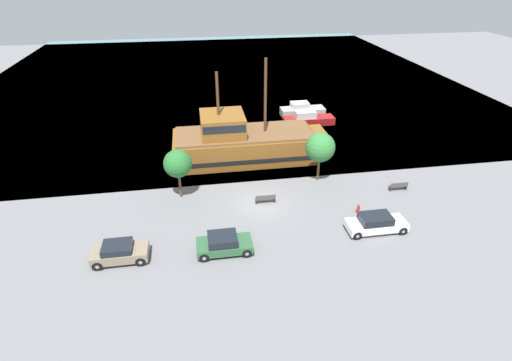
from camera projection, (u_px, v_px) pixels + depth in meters
name	position (u px, v px, depth m)	size (l,w,h in m)	color
ground_plane	(261.00, 203.00, 34.83)	(160.00, 160.00, 0.00)	slate
water_surface	(219.00, 75.00, 72.70)	(80.00, 80.00, 0.00)	slate
pirate_ship	(243.00, 142.00, 41.75)	(15.94, 5.87, 10.42)	brown
moored_boat_dockside	(302.00, 110.00, 53.88)	(5.89, 2.10, 1.83)	#B7B2A8
moored_boat_outer	(308.00, 119.00, 51.07)	(6.50, 1.98, 1.76)	maroon
parked_car_curb_front	(376.00, 223.00, 31.01)	(4.66, 1.86, 1.45)	white
parked_car_curb_mid	(120.00, 252.00, 27.99)	(3.87, 1.92, 1.40)	#7F705B
parked_car_curb_rear	(224.00, 244.00, 28.80)	(4.02, 2.00, 1.44)	#2D5B38
fire_hydrant	(358.00, 208.00, 33.39)	(0.42, 0.25, 0.76)	red
bench_promenade_east	(399.00, 186.00, 36.60)	(1.66, 0.45, 0.85)	#4C4742
bench_promenade_west	(265.00, 199.00, 34.70)	(1.75, 0.45, 0.85)	#4C4742
tree_row_east	(178.00, 164.00, 34.28)	(2.45, 2.45, 4.52)	brown
tree_row_mideast	(320.00, 147.00, 36.92)	(2.78, 2.78, 4.80)	brown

